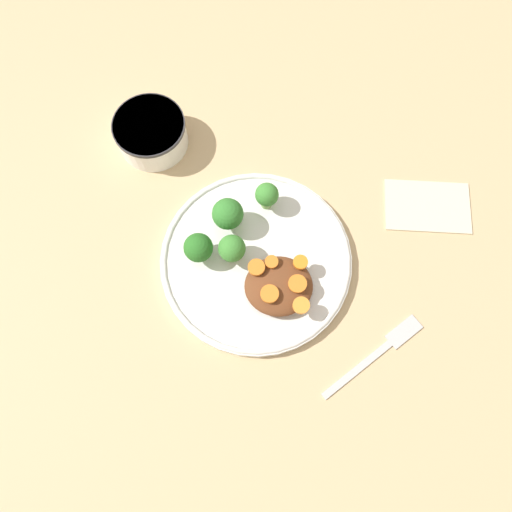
{
  "coord_description": "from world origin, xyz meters",
  "views": [
    {
      "loc": [
        -0.01,
        -0.23,
        0.72
      ],
      "look_at": [
        0.0,
        0.0,
        0.03
      ],
      "focal_mm": 35.0,
      "sensor_mm": 36.0,
      "label": 1
    }
  ],
  "objects_px": {
    "plate": "(256,260)",
    "napkin": "(428,206)",
    "fork": "(381,350)",
    "dip_bowl": "(151,132)"
  },
  "relations": [
    {
      "from": "fork",
      "to": "plate",
      "type": "bearing_deg",
      "value": 106.51
    },
    {
      "from": "dip_bowl",
      "to": "napkin",
      "type": "xyz_separation_m",
      "value": [
        0.43,
        -0.12,
        -0.03
      ]
    },
    {
      "from": "napkin",
      "to": "dip_bowl",
      "type": "bearing_deg",
      "value": 163.9
    },
    {
      "from": "dip_bowl",
      "to": "fork",
      "type": "bearing_deg",
      "value": -45.76
    },
    {
      "from": "napkin",
      "to": "fork",
      "type": "bearing_deg",
      "value": -113.34
    },
    {
      "from": "fork",
      "to": "napkin",
      "type": "bearing_deg",
      "value": 30.89
    },
    {
      "from": "plate",
      "to": "dip_bowl",
      "type": "relative_size",
      "value": 2.5
    },
    {
      "from": "fork",
      "to": "napkin",
      "type": "xyz_separation_m",
      "value": [
        0.1,
        0.22,
        0.0
      ]
    },
    {
      "from": "plate",
      "to": "napkin",
      "type": "relative_size",
      "value": 2.05
    },
    {
      "from": "plate",
      "to": "napkin",
      "type": "bearing_deg",
      "value": 17.56
    }
  ]
}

